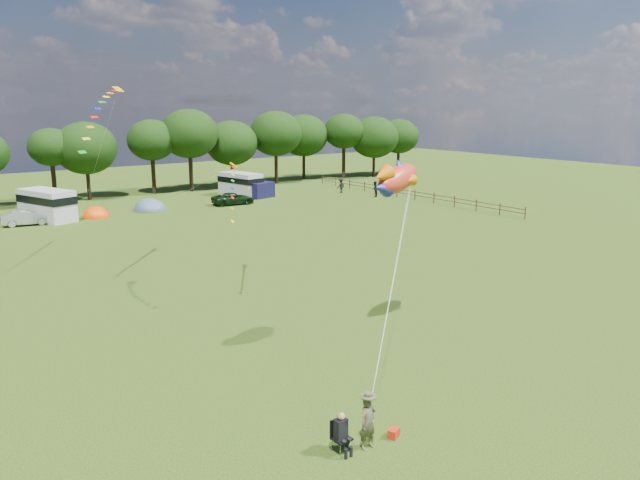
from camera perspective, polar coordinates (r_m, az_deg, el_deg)
ground_plane at (r=28.61m, az=9.70°, el=-10.70°), size 180.00×180.00×0.00m
tree_line at (r=77.18m, az=-17.96°, el=8.39°), size 102.98×10.98×10.27m
fence at (r=74.08m, az=7.86°, el=4.33°), size 0.12×33.12×1.20m
car_b at (r=63.45m, az=-25.24°, el=1.84°), size 4.13×2.08×1.39m
car_d at (r=69.69m, az=-7.93°, el=3.77°), size 5.05×2.75×1.32m
campervan_c at (r=65.00m, az=-23.70°, el=3.03°), size 4.43×6.60×2.98m
campervan_d at (r=75.77m, az=-7.28°, el=5.14°), size 3.49×6.08×2.80m
tent_orange at (r=65.53m, az=-19.78°, el=2.02°), size 2.61×2.86×2.04m
tent_greyblue at (r=67.71m, az=-15.29°, el=2.64°), size 3.35×3.67×2.49m
awning_navy at (r=74.47m, az=-5.56°, el=4.59°), size 3.34×2.93×1.81m
kite_flyer at (r=21.35m, az=4.42°, el=-16.32°), size 0.71×0.50×1.84m
camp_chair at (r=21.14m, az=1.88°, el=-16.84°), size 0.60×0.59×1.41m
kite_bag at (r=22.41m, az=6.77°, el=-17.12°), size 0.52×0.44×0.31m
fish_kite at (r=29.29m, az=6.85°, el=5.54°), size 3.62×1.95×1.89m
streamer_kite_b at (r=40.54m, az=-19.18°, el=11.41°), size 4.28×4.60×3.79m
streamer_kite_c at (r=36.73m, az=-7.96°, el=5.32°), size 3.05×4.90×2.77m
walker_a at (r=74.67m, az=5.03°, el=4.65°), size 1.07×1.03×1.89m
walker_b at (r=77.80m, az=1.93°, el=5.00°), size 1.30×0.82×1.86m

